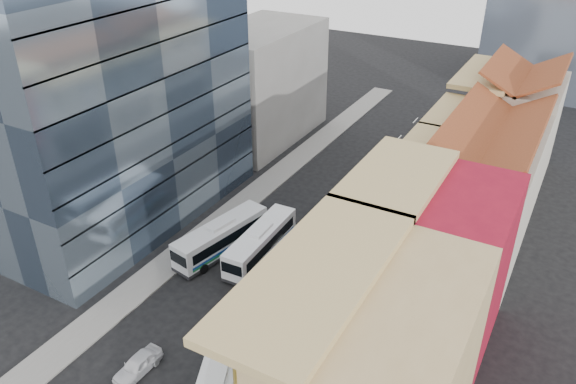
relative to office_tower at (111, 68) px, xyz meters
The scene contains 11 objects.
sidewalk_right 29.70m from the office_tower, ahead, with size 3.00×90.00×0.15m, color slate.
sidewalk_left 17.44m from the office_tower, 19.44° to the left, with size 3.00×90.00×0.15m, color slate.
shophouse_red 32.34m from the office_tower, ahead, with size 8.00×10.00×12.00m, color maroon.
shophouse_cream_near 33.43m from the office_tower, 13.60° to the left, with size 8.00×9.00×10.00m, color beige.
shophouse_cream_mid 36.51m from the office_tower, 28.02° to the left, with size 8.00×9.00×10.00m, color beige.
shophouse_cream_far 42.19m from the office_tower, 41.05° to the left, with size 8.00×12.00×11.00m, color beige.
office_tower is the anchor object (origin of this frame).
office_block_far 24.37m from the office_tower, 87.51° to the left, with size 10.00×18.00×14.00m, color gray.
bus_left_near 17.70m from the office_tower, ahead, with size 2.31×9.87×3.17m, color silver, non-canonical shape.
bus_left_far 20.16m from the office_tower, ahead, with size 2.24×9.55×3.06m, color white, non-canonical shape.
sedan_left 25.71m from the office_tower, 46.51° to the right, with size 1.53×3.79×1.29m, color silver.
Camera 1 is at (19.95, -15.49, 29.54)m, focal length 35.00 mm.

